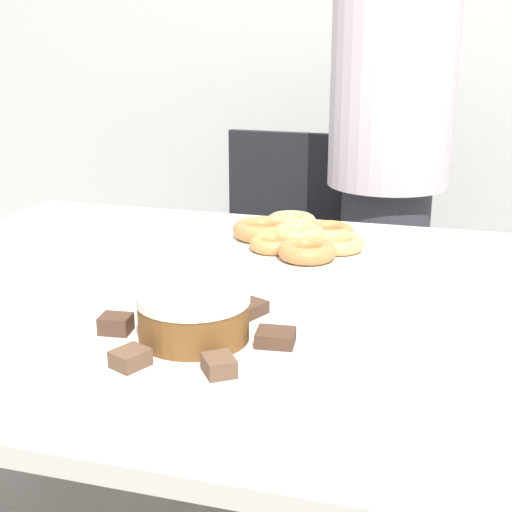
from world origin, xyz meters
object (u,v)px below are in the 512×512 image
at_px(office_chair_left, 273,282).
at_px(frosted_cake, 194,316).
at_px(person_standing, 388,165).
at_px(plate_donuts, 299,246).
at_px(plate_cake, 194,341).

bearing_deg(office_chair_left, frosted_cake, -78.93).
relative_size(person_standing, plate_donuts, 4.19).
xyz_separation_m(plate_cake, plate_donuts, (0.04, 0.53, 0.00)).
bearing_deg(plate_donuts, plate_cake, -94.39).
relative_size(person_standing, office_chair_left, 1.77).
xyz_separation_m(person_standing, plate_cake, (-0.16, -1.19, -0.07)).
bearing_deg(plate_cake, frosted_cake, 116.57).
distance_m(person_standing, frosted_cake, 1.20).
bearing_deg(frosted_cake, office_chair_left, 98.84).
bearing_deg(plate_donuts, person_standing, 79.47).
height_order(office_chair_left, frosted_cake, office_chair_left).
relative_size(office_chair_left, plate_cake, 2.70).
distance_m(plate_donuts, frosted_cake, 0.53).
height_order(plate_cake, frosted_cake, frosted_cake).
relative_size(person_standing, plate_cake, 4.79).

